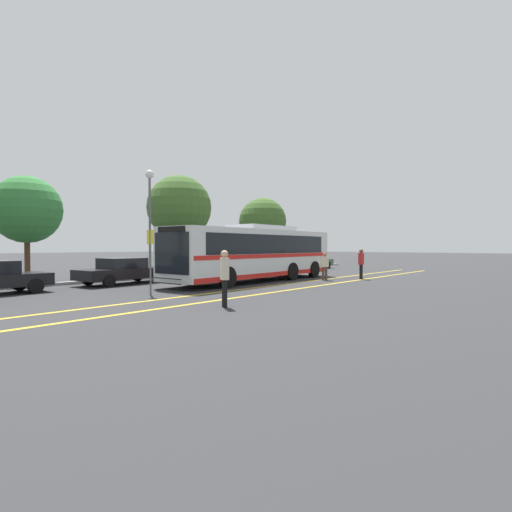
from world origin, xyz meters
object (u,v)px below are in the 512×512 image
pedestrian_1 (361,262)px  bus_stop_sign (150,253)px  street_lamp (150,199)px  pedestrian_2 (225,275)px  parked_car_1 (124,271)px  parked_car_4 (310,261)px  pedestrian_0 (325,265)px  parked_car_2 (215,265)px  tree_1 (179,208)px  transit_bus (256,252)px  parked_car_3 (266,263)px  tree_2 (27,210)px  tree_0 (263,222)px

pedestrian_1 → bus_stop_sign: (-12.47, 2.91, 0.63)m
pedestrian_1 → street_lamp: street_lamp is taller
pedestrian_2 → bus_stop_sign: 4.43m
parked_car_1 → parked_car_4: (17.75, 0.14, 0.01)m
pedestrian_0 → parked_car_1: bearing=-174.3°
parked_car_2 → tree_1: (1.48, 5.30, 4.00)m
transit_bus → pedestrian_0: size_ratio=7.86×
street_lamp → tree_1: bearing=30.8°
parked_car_4 → street_lamp: 15.19m
transit_bus → tree_1: tree_1 is taller
transit_bus → street_lamp: street_lamp is taller
pedestrian_2 → parked_car_3: bearing=-20.9°
tree_2 → bus_stop_sign: bearing=-84.6°
pedestrian_0 → parked_car_3: bearing=109.6°
transit_bus → parked_car_4: (12.15, 4.23, -0.92)m
parked_car_1 → pedestrian_1: bearing=48.7°
parked_car_1 → tree_1: 10.10m
pedestrian_2 → bus_stop_sign: size_ratio=0.69×
pedestrian_2 → street_lamp: bearing=9.9°
transit_bus → pedestrian_0: 4.00m
transit_bus → street_lamp: 7.66m
transit_bus → pedestrian_1: 6.31m
parked_car_2 → tree_0: size_ratio=0.62×
pedestrian_2 → bus_stop_sign: bus_stop_sign is taller
parked_car_3 → tree_2: (-14.29, 4.81, 3.13)m
bus_stop_sign → parked_car_3: bearing=-72.3°
pedestrian_0 → street_lamp: 11.25m
parked_car_3 → bus_stop_sign: bearing=-71.9°
tree_1 → pedestrian_2: bearing=-124.3°
street_lamp → tree_1: (4.38, 2.61, -0.03)m
pedestrian_1 → pedestrian_2: (-12.78, -1.47, 0.02)m
transit_bus → parked_car_4: size_ratio=2.54×
tree_0 → tree_2: (-21.38, -1.32, -0.44)m
street_lamp → pedestrian_1: bearing=-55.0°
pedestrian_0 → tree_1: size_ratio=0.22×
parked_car_4 → pedestrian_0: size_ratio=3.10×
transit_bus → street_lamp: size_ratio=1.87×
parked_car_1 → tree_2: 6.38m
transit_bus → tree_0: 16.71m
parked_car_4 → pedestrian_2: pedestrian_2 is taller
tree_0 → parked_car_2: bearing=-153.1°
transit_bus → parked_car_4: transit_bus is taller
pedestrian_1 → pedestrian_2: pedestrian_2 is taller
transit_bus → tree_0: bearing=-54.5°
parked_car_1 → parked_car_2: (6.21, -0.20, 0.09)m
parked_car_4 → tree_1: size_ratio=0.68×
parked_car_3 → parked_car_4: parked_car_3 is taller
parked_car_4 → pedestrian_1: size_ratio=2.74×
parked_car_2 → pedestrian_2: (-8.40, -9.16, 0.26)m
pedestrian_0 → bus_stop_sign: bearing=-145.6°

